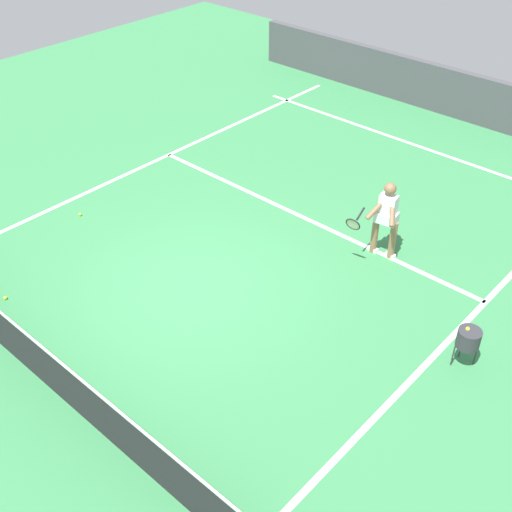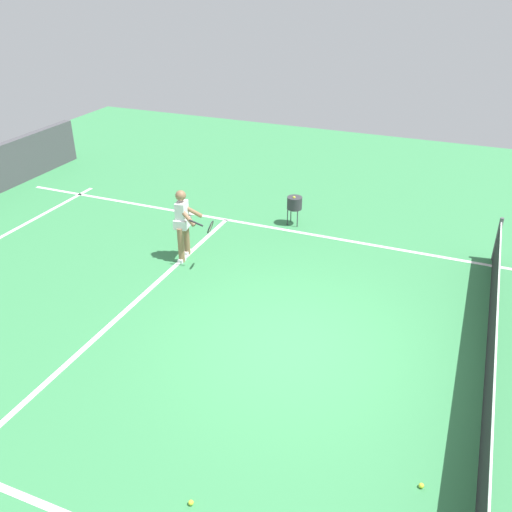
{
  "view_description": "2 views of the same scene",
  "coord_description": "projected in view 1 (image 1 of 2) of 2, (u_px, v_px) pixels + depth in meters",
  "views": [
    {
      "loc": [
        -6.94,
        5.97,
        7.34
      ],
      "look_at": [
        -0.94,
        -0.68,
        0.78
      ],
      "focal_mm": 45.83,
      "sensor_mm": 36.0,
      "label": 1
    },
    {
      "loc": [
        7.18,
        2.3,
        5.67
      ],
      "look_at": [
        -1.27,
        -1.16,
        0.78
      ],
      "focal_mm": 38.77,
      "sensor_mm": 36.0,
      "label": 2
    }
  ],
  "objects": [
    {
      "name": "ball_hopper",
      "position": [
        469.0,
        339.0,
        9.8
      ],
      "size": [
        0.36,
        0.36,
        0.74
      ],
      "color": "#333338",
      "rests_on": "ground"
    },
    {
      "name": "tennis_ball_mid",
      "position": [
        5.0,
        298.0,
        11.37
      ],
      "size": [
        0.07,
        0.07,
        0.07
      ],
      "primitive_type": "sphere",
      "color": "#D1E533",
      "rests_on": "ground"
    },
    {
      "name": "court_net",
      "position": [
        38.0,
        360.0,
        9.57
      ],
      "size": [
        8.88,
        0.08,
        0.98
      ],
      "color": "#4C4C51",
      "rests_on": "ground"
    },
    {
      "name": "ground_plane",
      "position": [
        192.0,
        287.0,
        11.67
      ],
      "size": [
        26.16,
        26.16,
        0.0
      ],
      "primitive_type": "plane",
      "color": "#38844C"
    },
    {
      "name": "service_line_marking",
      "position": [
        301.0,
        216.0,
        13.54
      ],
      "size": [
        8.2,
        0.1,
        0.01
      ],
      "primitive_type": "cube",
      "color": "white",
      "rests_on": "ground"
    },
    {
      "name": "tennis_ball_near",
      "position": [
        80.0,
        214.0,
        13.54
      ],
      "size": [
        0.07,
        0.07,
        0.07
      ],
      "primitive_type": "sphere",
      "color": "#D1E533",
      "rests_on": "ground"
    },
    {
      "name": "baseline_marking",
      "position": [
        413.0,
        144.0,
        16.19
      ],
      "size": [
        9.2,
        0.1,
        0.01
      ],
      "primitive_type": "cube",
      "color": "white",
      "rests_on": "ground"
    },
    {
      "name": "tennis_player",
      "position": [
        385.0,
        217.0,
        11.95
      ],
      "size": [
        0.71,
        1.02,
        1.55
      ],
      "color": "#8C6647",
      "rests_on": "ground"
    },
    {
      "name": "sideline_left_marking",
      "position": [
        386.0,
        406.0,
        9.45
      ],
      "size": [
        0.1,
        18.12,
        0.01
      ],
      "primitive_type": "cube",
      "color": "white",
      "rests_on": "ground"
    },
    {
      "name": "sideline_right_marking",
      "position": [
        59.0,
        205.0,
        13.88
      ],
      "size": [
        0.1,
        18.12,
        0.01
      ],
      "primitive_type": "cube",
      "color": "white",
      "rests_on": "ground"
    },
    {
      "name": "court_back_wall",
      "position": [
        461.0,
        95.0,
        17.15
      ],
      "size": [
        13.2,
        0.24,
        1.25
      ],
      "primitive_type": "cube",
      "color": "#47474C",
      "rests_on": "ground"
    }
  ]
}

